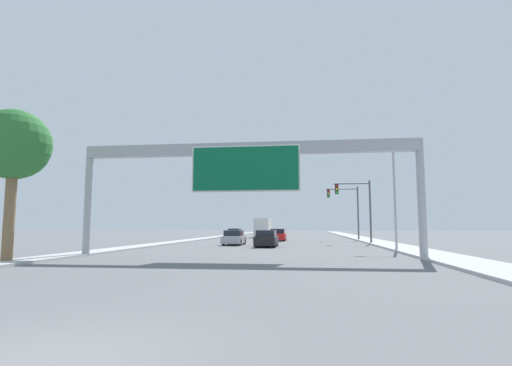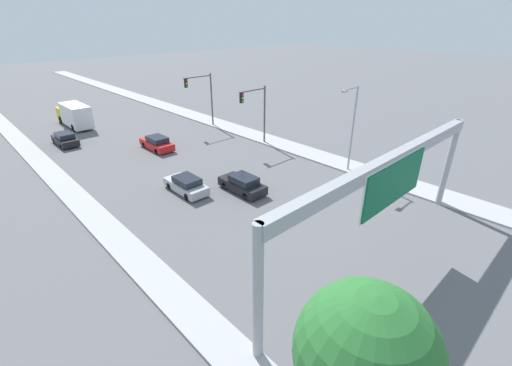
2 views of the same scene
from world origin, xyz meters
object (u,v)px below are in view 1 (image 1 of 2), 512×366
car_near_left (278,235)px  car_mid_right (267,239)px  car_near_center (235,234)px  sign_gantry (246,163)px  traffic_light_near_intersection (359,202)px  traffic_light_mid_block (348,204)px  street_lamp_right (390,188)px  car_far_left (234,238)px  truck_box_primary (263,228)px  palm_tree_foreground (14,146)px

car_near_left → car_mid_right: bearing=-90.0°
car_near_center → sign_gantry: bearing=-78.8°
car_near_left → car_near_center: size_ratio=1.07×
traffic_light_near_intersection → traffic_light_mid_block: traffic_light_mid_block is taller
car_near_center → street_lamp_right: 32.02m
sign_gantry → street_lamp_right: bearing=40.9°
car_near_left → traffic_light_near_intersection: 11.92m
car_mid_right → car_near_left: bearing=90.0°
traffic_light_near_intersection → traffic_light_mid_block: (-0.08, 10.00, 0.23)m
car_far_left → truck_box_primary: bearing=90.0°
traffic_light_near_intersection → palm_tree_foreground: size_ratio=0.86×
palm_tree_foreground → car_far_left: bearing=69.4°
sign_gantry → car_near_left: 27.27m
sign_gantry → truck_box_primary: bearing=94.7°
car_far_left → traffic_light_near_intersection: 13.92m
traffic_light_near_intersection → truck_box_primary: bearing=119.3°
car_near_center → car_far_left: bearing=-80.1°
sign_gantry → street_lamp_right: 13.32m
sign_gantry → traffic_light_mid_block: (9.02, 30.09, -0.92)m
car_near_left → palm_tree_foreground: 34.08m
car_far_left → car_near_left: (3.50, 11.31, 0.03)m
car_far_left → car_near_left: car_near_left is taller
car_near_center → street_lamp_right: size_ratio=0.54×
car_far_left → street_lamp_right: size_ratio=0.54×
truck_box_primary → traffic_light_near_intersection: traffic_light_near_intersection is taller
car_far_left → car_near_center: size_ratio=1.01×
traffic_light_near_intersection → palm_tree_foreground: 32.26m
car_mid_right → traffic_light_near_intersection: size_ratio=0.66×
sign_gantry → car_near_left: size_ratio=4.37×
car_far_left → palm_tree_foreground: (-7.68, -20.48, 5.20)m
sign_gantry → car_near_left: bearing=90.0°
traffic_light_mid_block → traffic_light_near_intersection: bearing=-89.5°
car_near_center → palm_tree_foreground: 41.00m
car_near_center → traffic_light_mid_block: (16.02, -5.42, 3.95)m
car_near_left → car_far_left: bearing=-107.2°
car_near_center → palm_tree_foreground: bearing=-95.9°
traffic_light_mid_block → palm_tree_foreground: bearing=-120.0°
car_mid_right → traffic_light_near_intersection: bearing=40.4°
car_far_left → truck_box_primary: truck_box_primary is taller
palm_tree_foreground → car_near_left: bearing=70.6°
car_near_center → palm_tree_foreground: size_ratio=0.56×
palm_tree_foreground → street_lamp_right: bearing=32.8°
car_near_left → palm_tree_foreground: size_ratio=0.60×
traffic_light_mid_block → truck_box_primary: bearing=135.1°
truck_box_primary → street_lamp_right: street_lamp_right is taller
car_near_center → street_lamp_right: bearing=-57.5°
traffic_light_mid_block → palm_tree_foreground: size_ratio=0.90×
palm_tree_foreground → street_lamp_right: 25.27m
car_far_left → palm_tree_foreground: size_ratio=0.56×
car_near_left → traffic_light_near_intersection: size_ratio=0.70×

